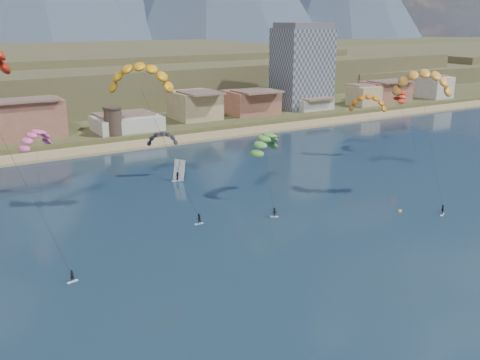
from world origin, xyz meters
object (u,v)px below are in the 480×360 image
object	(u,v)px
kitesurfer_yellow	(141,73)
windsurfer	(178,174)
apartment_tower	(302,66)
watchtower	(113,121)
kitesurfer_orange	(423,79)
kitesurfer_green	(265,140)
buoy	(400,211)

from	to	relation	value
kitesurfer_yellow	windsurfer	xyz separation A→B (m)	(12.31, 12.32, -24.26)
apartment_tower	kitesurfer_yellow	bearing A→B (deg)	-141.75
watchtower	kitesurfer_orange	size ratio (longest dim) A/B	0.30
kitesurfer_green	windsurfer	size ratio (longest dim) A/B	3.65
windsurfer	apartment_tower	bearing A→B (deg)	37.08
kitesurfer_orange	windsurfer	bearing A→B (deg)	140.65
kitesurfer_orange	watchtower	bearing A→B (deg)	116.49
watchtower	kitesurfer_green	bearing A→B (deg)	-80.11
kitesurfer_green	watchtower	bearing A→B (deg)	99.89
kitesurfer_orange	buoy	world-z (taller)	kitesurfer_orange
apartment_tower	windsurfer	xyz separation A→B (m)	(-80.35, -60.72, -16.29)
kitesurfer_yellow	buoy	bearing A→B (deg)	-35.10
kitesurfer_yellow	kitesurfer_orange	xyz separation A→B (m)	(52.26, -20.43, -1.94)
kitesurfer_yellow	kitesurfer_green	size ratio (longest dim) A/B	1.72
watchtower	kitesurfer_green	distance (m)	65.95
watchtower	kitesurfer_green	xyz separation A→B (m)	(11.29, -64.76, 5.23)
apartment_tower	kitesurfer_yellow	distance (m)	118.25
kitesurfer_green	windsurfer	distance (m)	23.72
kitesurfer_orange	kitesurfer_green	distance (m)	34.17
watchtower	kitesurfer_yellow	distance (m)	63.42
apartment_tower	kitesurfer_green	world-z (taller)	apartment_tower
apartment_tower	watchtower	xyz separation A→B (m)	(-80.00, -14.00, -11.45)
kitesurfer_yellow	buoy	xyz separation A→B (m)	(40.17, -28.23, -25.67)
kitesurfer_yellow	kitesurfer_green	xyz separation A→B (m)	(23.95, -5.73, -14.19)
windsurfer	buoy	size ratio (longest dim) A/B	6.79
kitesurfer_orange	buoy	xyz separation A→B (m)	(-12.09, -7.80, -23.73)
apartment_tower	kitesurfer_yellow	xyz separation A→B (m)	(-92.66, -73.04, 7.97)
watchtower	kitesurfer_orange	world-z (taller)	kitesurfer_orange
kitesurfer_orange	buoy	distance (m)	27.75
apartment_tower	windsurfer	distance (m)	102.02
kitesurfer_green	buoy	world-z (taller)	kitesurfer_green
buoy	watchtower	bearing A→B (deg)	107.49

